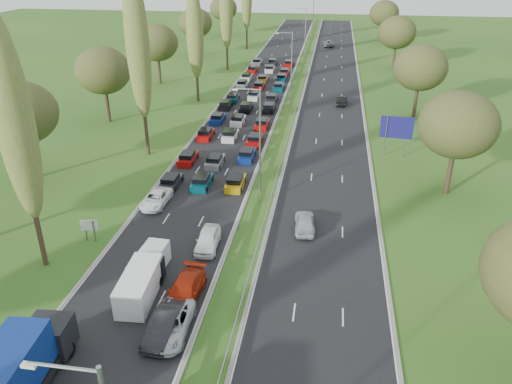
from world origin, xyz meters
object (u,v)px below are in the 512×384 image
at_px(blue_lorry, 15,375).
at_px(info_sign, 89,227).
at_px(white_van_front, 141,284).
at_px(near_car_2, 156,199).
at_px(white_van_rear, 150,262).
at_px(direction_sign, 397,129).

height_order(blue_lorry, info_sign, blue_lorry).
bearing_deg(blue_lorry, white_van_front, 67.38).
relative_size(near_car_2, info_sign, 2.33).
bearing_deg(near_car_2, white_van_front, -73.28).
bearing_deg(info_sign, white_van_rear, -28.64).
relative_size(blue_lorry, info_sign, 4.47).
relative_size(near_car_2, white_van_rear, 1.04).
bearing_deg(direction_sign, blue_lorry, -120.49).
bearing_deg(near_car_2, info_sign, -112.87).
distance_m(white_van_rear, direction_sign, 36.22).
bearing_deg(blue_lorry, white_van_rear, 72.98).
bearing_deg(direction_sign, white_van_front, -123.87).
distance_m(near_car_2, direction_sign, 30.82).
bearing_deg(direction_sign, info_sign, -139.06).
xyz_separation_m(info_sign, direction_sign, (28.80, 24.99, 2.20)).
height_order(near_car_2, blue_lorry, blue_lorry).
relative_size(white_van_front, direction_sign, 1.08).
height_order(white_van_rear, info_sign, info_sign).
height_order(blue_lorry, white_van_rear, blue_lorry).
relative_size(white_van_rear, info_sign, 2.25).
xyz_separation_m(white_van_rear, direction_sign, (21.82, 28.80, 2.60)).
relative_size(near_car_2, white_van_front, 0.87).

